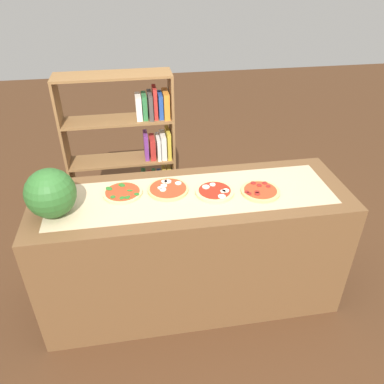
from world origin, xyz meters
The scene contains 9 objects.
ground_plane centered at (0.00, 0.00, 0.00)m, with size 12.00×12.00×0.00m, color #4C2D19.
counter centered at (0.00, 0.00, 0.45)m, with size 2.01×0.68×0.90m, color brown.
parchment_paper centered at (0.00, 0.00, 0.90)m, with size 1.77×0.49×0.00m, color tan.
pizza_spinach_0 centered at (-0.43, 0.08, 0.91)m, with size 0.25×0.25×0.02m.
pizza_mozzarella_1 centered at (-0.14, 0.07, 0.91)m, with size 0.26×0.26×0.03m.
pizza_mozzarella_2 centered at (0.14, -0.01, 0.91)m, with size 0.25×0.25×0.03m.
pizza_pepperoni_3 centered at (0.43, -0.05, 0.91)m, with size 0.25×0.25×0.03m.
watermelon centered at (-0.82, -0.07, 1.04)m, with size 0.29×0.29×0.29m, color #2D6628.
bookshelf centered at (-0.31, 0.90, 0.66)m, with size 0.88×0.26×1.43m.
Camera 1 is at (-0.32, -1.95, 2.20)m, focal length 35.21 mm.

